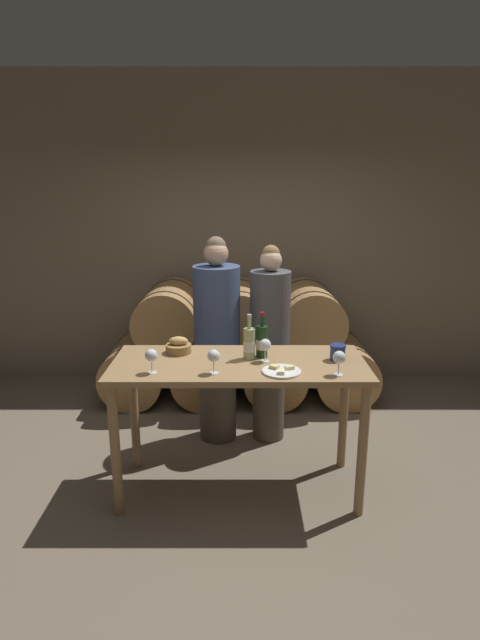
# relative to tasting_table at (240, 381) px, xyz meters

# --- Properties ---
(ground_plane) EXTENTS (10.00, 10.00, 0.00)m
(ground_plane) POSITION_rel_tasting_table_xyz_m (0.00, 0.00, -0.82)
(ground_plane) COLOR #726654
(stone_wall_back) EXTENTS (10.00, 0.12, 3.20)m
(stone_wall_back) POSITION_rel_tasting_table_xyz_m (0.00, 2.22, 0.78)
(stone_wall_back) COLOR #7F705B
(stone_wall_back) RESTS_ON ground_plane
(barrel_stack) EXTENTS (2.68, 0.92, 1.16)m
(barrel_stack) POSITION_rel_tasting_table_xyz_m (0.00, 1.64, -0.29)
(barrel_stack) COLOR #A87A47
(barrel_stack) RESTS_ON ground_plane
(tasting_table) EXTENTS (1.69, 0.71, 0.96)m
(tasting_table) POSITION_rel_tasting_table_xyz_m (0.00, 0.00, 0.00)
(tasting_table) COLOR #99754C
(tasting_table) RESTS_ON ground_plane
(person_left) EXTENTS (0.38, 0.38, 1.71)m
(person_left) POSITION_rel_tasting_table_xyz_m (-0.18, 0.76, 0.04)
(person_left) COLOR #4C4238
(person_left) RESTS_ON ground_plane
(person_right) EXTENTS (0.33, 0.33, 1.64)m
(person_right) POSITION_rel_tasting_table_xyz_m (0.25, 0.76, 0.01)
(person_right) COLOR #4C4238
(person_right) RESTS_ON ground_plane
(wine_bottle_red) EXTENTS (0.08, 0.08, 0.32)m
(wine_bottle_red) POSITION_rel_tasting_table_xyz_m (0.16, 0.10, 0.25)
(wine_bottle_red) COLOR #193819
(wine_bottle_red) RESTS_ON tasting_table
(wine_bottle_white) EXTENTS (0.08, 0.08, 0.31)m
(wine_bottle_white) POSITION_rel_tasting_table_xyz_m (0.07, 0.06, 0.24)
(wine_bottle_white) COLOR #ADBC7F
(wine_bottle_white) RESTS_ON tasting_table
(blue_crock) EXTENTS (0.11, 0.11, 0.11)m
(blue_crock) POSITION_rel_tasting_table_xyz_m (0.66, 0.04, 0.19)
(blue_crock) COLOR navy
(blue_crock) RESTS_ON tasting_table
(bread_basket) EXTENTS (0.18, 0.18, 0.12)m
(bread_basket) POSITION_rel_tasting_table_xyz_m (-0.42, 0.18, 0.18)
(bread_basket) COLOR olive
(bread_basket) RESTS_ON tasting_table
(cheese_plate) EXTENTS (0.25, 0.25, 0.04)m
(cheese_plate) POSITION_rel_tasting_table_xyz_m (0.27, -0.20, 0.14)
(cheese_plate) COLOR white
(cheese_plate) RESTS_ON tasting_table
(wine_glass_far_left) EXTENTS (0.08, 0.08, 0.16)m
(wine_glass_far_left) POSITION_rel_tasting_table_xyz_m (-0.54, -0.20, 0.25)
(wine_glass_far_left) COLOR white
(wine_glass_far_left) RESTS_ON tasting_table
(wine_glass_left) EXTENTS (0.08, 0.08, 0.16)m
(wine_glass_left) POSITION_rel_tasting_table_xyz_m (-0.16, -0.21, 0.25)
(wine_glass_left) COLOR white
(wine_glass_left) RESTS_ON tasting_table
(wine_glass_center) EXTENTS (0.08, 0.08, 0.16)m
(wine_glass_center) POSITION_rel_tasting_table_xyz_m (0.17, 0.01, 0.25)
(wine_glass_center) COLOR white
(wine_glass_center) RESTS_ON tasting_table
(wine_glass_right) EXTENTS (0.08, 0.08, 0.16)m
(wine_glass_right) POSITION_rel_tasting_table_xyz_m (0.62, -0.24, 0.25)
(wine_glass_right) COLOR white
(wine_glass_right) RESTS_ON tasting_table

